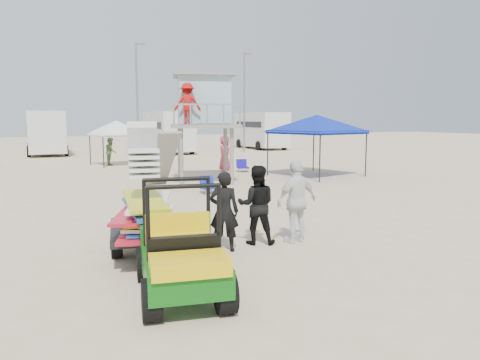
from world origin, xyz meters
name	(u,v)px	position (x,y,z in m)	size (l,w,h in m)	color
ground	(283,278)	(0.00, 0.00, 0.00)	(140.00, 140.00, 0.00)	beige
utility_cart	(180,244)	(-1.83, -0.08, 0.81)	(1.49, 2.45, 1.75)	#0D5410
surf_trailer	(146,209)	(-1.83, 2.25, 0.95)	(1.73, 2.74, 2.32)	black
man_left	(224,211)	(-0.31, 1.95, 0.82)	(0.60, 0.39, 1.65)	black
man_mid	(257,205)	(0.54, 2.20, 0.86)	(0.83, 0.65, 1.71)	black
man_right	(297,201)	(1.39, 1.95, 0.91)	(1.07, 0.44, 1.82)	white
lifeguard_tower	(201,104)	(2.74, 12.20, 3.32)	(3.39, 3.39, 4.46)	gray
canopy_blue	(317,118)	(8.40, 12.06, 2.74)	(4.22, 4.22, 3.28)	black
canopy_white_c	(116,123)	(0.55, 20.99, 2.45)	(2.99, 2.99, 3.00)	black
beach_chair_b	(208,185)	(1.90, 9.13, 0.31)	(0.60, 0.64, 0.64)	#1024B4
beach_chair_c	(242,166)	(5.90, 15.06, 0.31)	(0.64, 0.69, 0.64)	#1A0D93
rv_mid_left	(46,131)	(-3.00, 31.49, 1.80)	(2.65, 6.50, 3.25)	silver
rv_mid_right	(168,130)	(6.00, 29.99, 1.80)	(2.64, 7.00, 3.25)	silver
rv_far_right	(261,129)	(15.00, 31.49, 1.80)	(2.64, 6.60, 3.25)	silver
light_pole_left	(137,100)	(3.00, 27.00, 4.00)	(0.14, 0.14, 8.00)	slate
light_pole_right	(244,103)	(12.00, 28.50, 4.00)	(0.14, 0.14, 8.00)	slate
distant_beachgoers	(172,152)	(3.05, 18.18, 0.87)	(5.78, 6.49, 1.85)	#547A49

